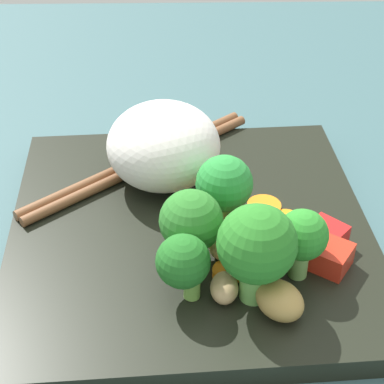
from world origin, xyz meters
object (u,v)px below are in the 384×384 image
Objects in this scene: carrot_slice_0 at (227,273)px; chopstick_pair at (141,163)px; rice_mound at (163,145)px; square_plate at (190,232)px; broccoli_floret_0 at (255,235)px.

chopstick_pair is at bearing 115.92° from carrot_slice_0.
rice_mound is 4.19cm from chopstick_pair.
rice_mound reaches higher than square_plate.
rice_mound is at bearing 109.02° from square_plate.
square_plate is at bearing 78.24° from chopstick_pair.
carrot_slice_0 is at bearing -66.70° from square_plate.
rice_mound is at bearing 111.15° from carrot_slice_0.
square_plate is 1.43× the size of chopstick_pair.
carrot_slice_0 is (-2.02, -1.43, -2.30)cm from broccoli_floret_0.
carrot_slice_0 reaches higher than square_plate.
square_plate is 6.51× the size of broccoli_floret_0.
square_plate is 7.35cm from broccoli_floret_0.
rice_mound is (-2.12, 6.16, 4.44)cm from square_plate.
square_plate is 7.89cm from rice_mound.
square_plate is 2.90× the size of rice_mound.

